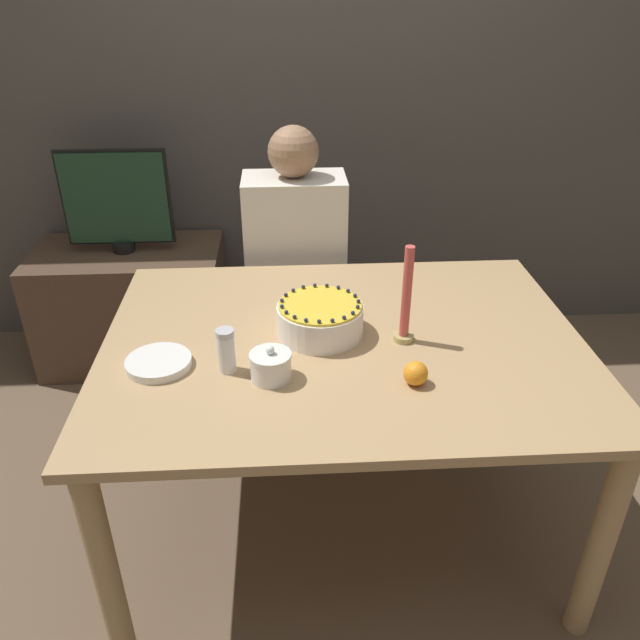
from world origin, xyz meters
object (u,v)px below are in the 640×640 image
object	(u,v)px
sugar_bowl	(271,366)
tv_monitor	(116,201)
person_man_blue_shirt	(296,291)
cake	(320,319)
sugar_shaker	(226,350)
candle	(406,303)

from	to	relation	value
sugar_bowl	tv_monitor	xyz separation A→B (m)	(-0.69, 1.31, 0.04)
tv_monitor	person_man_blue_shirt	bearing A→B (deg)	-25.44
cake	tv_monitor	xyz separation A→B (m)	(-0.84, 1.08, 0.02)
sugar_bowl	sugar_shaker	size ratio (longest dim) A/B	0.88
person_man_blue_shirt	cake	bearing A→B (deg)	94.70
cake	sugar_shaker	distance (m)	0.33
sugar_bowl	candle	distance (m)	0.44
sugar_bowl	person_man_blue_shirt	xyz separation A→B (m)	(0.09, 0.93, -0.25)
tv_monitor	cake	bearing A→B (deg)	-52.06
sugar_shaker	tv_monitor	world-z (taller)	tv_monitor
sugar_shaker	person_man_blue_shirt	xyz separation A→B (m)	(0.21, 0.89, -0.28)
sugar_shaker	candle	world-z (taller)	candle
sugar_shaker	tv_monitor	distance (m)	1.38
cake	sugar_shaker	size ratio (longest dim) A/B	2.02
sugar_bowl	sugar_shaker	xyz separation A→B (m)	(-0.12, 0.04, 0.03)
cake	sugar_bowl	distance (m)	0.27
sugar_bowl	candle	bearing A→B (deg)	24.09
person_man_blue_shirt	tv_monitor	size ratio (longest dim) A/B	2.52
cake	sugar_shaker	xyz separation A→B (m)	(-0.27, -0.18, 0.01)
sugar_bowl	candle	size ratio (longest dim) A/B	0.38
sugar_bowl	tv_monitor	distance (m)	1.48
cake	candle	xyz separation A→B (m)	(0.25, -0.05, 0.07)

